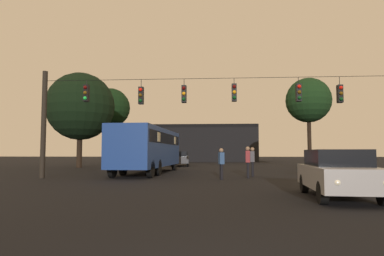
{
  "coord_description": "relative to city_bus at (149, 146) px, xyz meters",
  "views": [
    {
      "loc": [
        -0.02,
        -4.11,
        1.43
      ],
      "look_at": [
        -1.58,
        18.58,
        3.06
      ],
      "focal_mm": 31.92,
      "sensor_mm": 36.0,
      "label": 1
    }
  ],
  "objects": [
    {
      "name": "ground_plane",
      "position": [
        4.58,
        5.39,
        -1.87
      ],
      "size": [
        168.0,
        168.0,
        0.0
      ],
      "primitive_type": "plane",
      "color": "black",
      "rests_on": "ground"
    },
    {
      "name": "pedestrian_trailing",
      "position": [
        6.37,
        -3.91,
        -0.86
      ],
      "size": [
        0.27,
        0.38,
        1.76
      ],
      "color": "black",
      "rests_on": "ground"
    },
    {
      "name": "pedestrian_crossing_center",
      "position": [
        10.62,
        -3.45,
        -1.01
      ],
      "size": [
        0.36,
        0.42,
        1.53
      ],
      "color": "black",
      "rests_on": "ground"
    },
    {
      "name": "car_far_left",
      "position": [
        0.84,
        12.5,
        -1.07
      ],
      "size": [
        2.14,
        4.44,
        1.52
      ],
      "color": "#2D2D33",
      "rests_on": "ground"
    },
    {
      "name": "overhead_signal_span",
      "position": [
        4.51,
        -4.85,
        1.79
      ],
      "size": [
        19.49,
        0.44,
        6.01
      ],
      "color": "black",
      "rests_on": "ground"
    },
    {
      "name": "tree_left_silhouette",
      "position": [
        -9.22,
        20.48,
        5.37
      ],
      "size": [
        5.12,
        5.12,
        9.85
      ],
      "color": "black",
      "rests_on": "ground"
    },
    {
      "name": "tree_behind_building",
      "position": [
        12.4,
        5.85,
        3.92
      ],
      "size": [
        3.77,
        3.77,
        7.7
      ],
      "color": "black",
      "rests_on": "ground"
    },
    {
      "name": "pedestrian_crossing_right",
      "position": [
        10.15,
        -5.13,
        -0.96
      ],
      "size": [
        0.33,
        0.41,
        1.61
      ],
      "color": "black",
      "rests_on": "ground"
    },
    {
      "name": "tree_right_far",
      "position": [
        -8.18,
        8.02,
        3.89
      ],
      "size": [
        6.37,
        6.37,
        8.96
      ],
      "color": "black",
      "rests_on": "ground"
    },
    {
      "name": "pedestrian_crossing_left",
      "position": [
        6.76,
        -2.66,
        -0.88
      ],
      "size": [
        0.29,
        0.39,
        1.73
      ],
      "color": "black",
      "rests_on": "ground"
    },
    {
      "name": "car_near_right",
      "position": [
        8.4,
        -12.1,
        -1.07
      ],
      "size": [
        2.13,
        4.44,
        1.52
      ],
      "color": "#99999E",
      "rests_on": "ground"
    },
    {
      "name": "corner_building",
      "position": [
        1.29,
        33.17,
        0.95
      ],
      "size": [
        19.22,
        12.15,
        5.63
      ],
      "color": "black",
      "rests_on": "ground"
    },
    {
      "name": "pedestrian_near_bus",
      "position": [
        4.86,
        -5.22,
        -0.94
      ],
      "size": [
        0.32,
        0.41,
        1.65
      ],
      "color": "black",
      "rests_on": "ground"
    },
    {
      "name": "city_bus",
      "position": [
        0.0,
        0.0,
        0.0
      ],
      "size": [
        2.99,
        11.1,
        3.0
      ],
      "color": "navy",
      "rests_on": "ground"
    }
  ]
}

